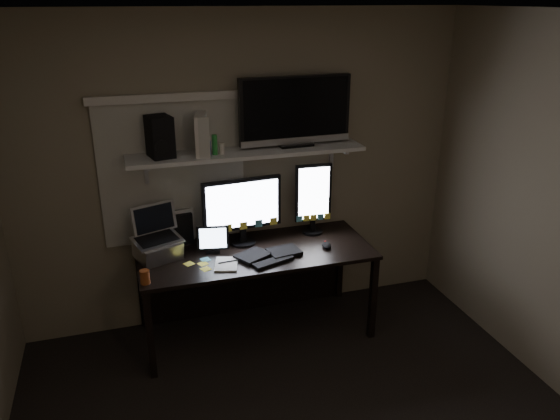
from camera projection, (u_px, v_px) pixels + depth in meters
name	position (u px, v px, depth m)	size (l,w,h in m)	color
ceiling	(334.00, 12.00, 2.30)	(3.60, 3.60, 0.00)	silver
back_wall	(243.00, 173.00, 4.36)	(3.60, 3.60, 0.00)	#7A6E57
window_blinds	(173.00, 173.00, 4.18)	(1.10, 0.02, 1.10)	beige
desk	(252.00, 264.00, 4.39)	(1.80, 0.75, 0.73)	black
wall_shelf	(247.00, 152.00, 4.13)	(1.80, 0.35, 0.03)	beige
monitor_landscape	(242.00, 211.00, 4.24)	(0.63, 0.07, 0.55)	black
monitor_portrait	(313.00, 199.00, 4.43)	(0.30, 0.06, 0.60)	black
keyboard	(269.00, 254.00, 4.13)	(0.49, 0.19, 0.03)	black
mouse	(326.00, 245.00, 4.26)	(0.07, 0.11, 0.04)	black
notepad	(226.00, 264.00, 3.99)	(0.16, 0.23, 0.01)	beige
tablet	(213.00, 239.00, 4.16)	(0.24, 0.10, 0.21)	black
file_sorter	(178.00, 228.00, 4.29)	(0.22, 0.10, 0.28)	black
laptop	(157.00, 235.00, 4.02)	(0.34, 0.28, 0.39)	#B1B1B5
cup	(145.00, 277.00, 3.72)	(0.07, 0.07, 0.10)	brown
sticky_notes	(201.00, 265.00, 3.99)	(0.29, 0.21, 0.00)	#FAE844
tv	(295.00, 111.00, 4.16)	(0.89, 0.16, 0.53)	black
game_console	(201.00, 134.00, 3.96)	(0.08, 0.25, 0.30)	beige
speaker	(160.00, 137.00, 3.90)	(0.16, 0.20, 0.30)	black
bottles	(211.00, 145.00, 3.97)	(0.24, 0.06, 0.15)	#A50F0C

